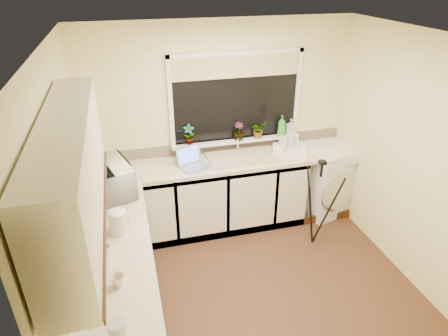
# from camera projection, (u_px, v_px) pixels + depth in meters

# --- Properties ---
(floor) EXTENTS (3.20, 3.20, 0.00)m
(floor) POSITION_uv_depth(u_px,v_px,m) (256.00, 289.00, 3.98)
(floor) COLOR #4F311F
(floor) RESTS_ON ground
(ceiling) EXTENTS (3.20, 3.20, 0.00)m
(ceiling) POSITION_uv_depth(u_px,v_px,m) (269.00, 41.00, 2.84)
(ceiling) COLOR white
(ceiling) RESTS_ON ground
(wall_back) EXTENTS (3.20, 0.00, 3.20)m
(wall_back) POSITION_uv_depth(u_px,v_px,m) (219.00, 125.00, 4.70)
(wall_back) COLOR #F2E6A1
(wall_back) RESTS_ON ground
(wall_front) EXTENTS (3.20, 0.00, 3.20)m
(wall_front) POSITION_uv_depth(u_px,v_px,m) (356.00, 319.00, 2.13)
(wall_front) COLOR #F2E6A1
(wall_front) RESTS_ON ground
(wall_left) EXTENTS (0.00, 3.00, 3.00)m
(wall_left) POSITION_uv_depth(u_px,v_px,m) (69.00, 212.00, 3.04)
(wall_left) COLOR #F2E6A1
(wall_left) RESTS_ON ground
(wall_right) EXTENTS (0.00, 3.00, 3.00)m
(wall_right) POSITION_uv_depth(u_px,v_px,m) (417.00, 164.00, 3.78)
(wall_right) COLOR #F2E6A1
(wall_right) RESTS_ON ground
(base_cabinet_back) EXTENTS (2.55, 0.60, 0.86)m
(base_cabinet_back) POSITION_uv_depth(u_px,v_px,m) (200.00, 198.00, 4.73)
(base_cabinet_back) COLOR silver
(base_cabinet_back) RESTS_ON floor
(base_cabinet_left) EXTENTS (0.54, 2.40, 0.86)m
(base_cabinet_left) POSITION_uv_depth(u_px,v_px,m) (122.00, 307.00, 3.22)
(base_cabinet_left) COLOR silver
(base_cabinet_left) RESTS_ON floor
(worktop_back) EXTENTS (3.20, 0.60, 0.04)m
(worktop_back) POSITION_uv_depth(u_px,v_px,m) (226.00, 162.00, 4.60)
(worktop_back) COLOR beige
(worktop_back) RESTS_ON base_cabinet_back
(worktop_left) EXTENTS (0.60, 2.40, 0.04)m
(worktop_left) POSITION_uv_depth(u_px,v_px,m) (115.00, 265.00, 3.02)
(worktop_left) COLOR beige
(worktop_left) RESTS_ON base_cabinet_left
(upper_cabinet) EXTENTS (0.28, 1.90, 0.70)m
(upper_cabinet) POSITION_uv_depth(u_px,v_px,m) (73.00, 171.00, 2.43)
(upper_cabinet) COLOR silver
(upper_cabinet) RESTS_ON wall_left
(splashback_left) EXTENTS (0.02, 2.40, 0.45)m
(splashback_left) POSITION_uv_depth(u_px,v_px,m) (70.00, 246.00, 2.84)
(splashback_left) COLOR beige
(splashback_left) RESTS_ON wall_left
(splashback_back) EXTENTS (3.20, 0.02, 0.14)m
(splashback_back) POSITION_uv_depth(u_px,v_px,m) (220.00, 145.00, 4.80)
(splashback_back) COLOR beige
(splashback_back) RESTS_ON wall_back
(window_glass) EXTENTS (1.50, 0.02, 1.00)m
(window_glass) POSITION_uv_depth(u_px,v_px,m) (236.00, 98.00, 4.58)
(window_glass) COLOR black
(window_glass) RESTS_ON wall_back
(window_blind) EXTENTS (1.50, 0.02, 0.25)m
(window_blind) POSITION_uv_depth(u_px,v_px,m) (237.00, 67.00, 4.38)
(window_blind) COLOR tan
(window_blind) RESTS_ON wall_back
(windowsill) EXTENTS (1.60, 0.14, 0.03)m
(windowsill) POSITION_uv_depth(u_px,v_px,m) (237.00, 140.00, 4.77)
(windowsill) COLOR white
(windowsill) RESTS_ON wall_back
(sink) EXTENTS (0.82, 0.46, 0.03)m
(sink) POSITION_uv_depth(u_px,v_px,m) (242.00, 157.00, 4.63)
(sink) COLOR tan
(sink) RESTS_ON worktop_back
(faucet) EXTENTS (0.03, 0.03, 0.24)m
(faucet) POSITION_uv_depth(u_px,v_px,m) (238.00, 143.00, 4.73)
(faucet) COLOR silver
(faucet) RESTS_ON worktop_back
(washing_machine) EXTENTS (0.78, 0.76, 0.91)m
(washing_machine) POSITION_uv_depth(u_px,v_px,m) (326.00, 178.00, 5.12)
(washing_machine) COLOR white
(washing_machine) RESTS_ON floor
(laptop) EXTENTS (0.38, 0.37, 0.22)m
(laptop) POSITION_uv_depth(u_px,v_px,m) (192.00, 162.00, 4.42)
(laptop) COLOR #96959C
(laptop) RESTS_ON worktop_back
(kettle) EXTENTS (0.15, 0.15, 0.20)m
(kettle) POSITION_uv_depth(u_px,v_px,m) (118.00, 223.00, 3.30)
(kettle) COLOR silver
(kettle) RESTS_ON worktop_left
(dish_rack) EXTENTS (0.49, 0.43, 0.06)m
(dish_rack) POSITION_uv_depth(u_px,v_px,m) (290.00, 150.00, 4.77)
(dish_rack) COLOR white
(dish_rack) RESTS_ON worktop_back
(tripod) EXTENTS (0.69, 0.69, 1.08)m
(tripod) POSITION_uv_depth(u_px,v_px,m) (317.00, 204.00, 4.41)
(tripod) COLOR black
(tripod) RESTS_ON floor
(glass_jug) EXTENTS (0.11, 0.11, 0.16)m
(glass_jug) POSITION_uv_depth(u_px,v_px,m) (118.00, 332.00, 2.34)
(glass_jug) COLOR #B5BBC0
(glass_jug) RESTS_ON worktop_left
(steel_jar) EXTENTS (0.08, 0.08, 0.11)m
(steel_jar) POSITION_uv_depth(u_px,v_px,m) (105.00, 253.00, 3.03)
(steel_jar) COLOR silver
(steel_jar) RESTS_ON worktop_left
(microwave) EXTENTS (0.55, 0.67, 0.32)m
(microwave) POSITION_uv_depth(u_px,v_px,m) (110.00, 179.00, 3.86)
(microwave) COLOR silver
(microwave) RESTS_ON worktop_left
(plant_a) EXTENTS (0.14, 0.11, 0.25)m
(plant_a) POSITION_uv_depth(u_px,v_px,m) (189.00, 135.00, 4.57)
(plant_a) COLOR #999999
(plant_a) RESTS_ON windowsill
(plant_c) EXTENTS (0.15, 0.15, 0.22)m
(plant_c) POSITION_uv_depth(u_px,v_px,m) (239.00, 131.00, 4.70)
(plant_c) COLOR #999999
(plant_c) RESTS_ON windowsill
(plant_d) EXTENTS (0.23, 0.21, 0.20)m
(plant_d) POSITION_uv_depth(u_px,v_px,m) (258.00, 130.00, 4.77)
(plant_d) COLOR #999999
(plant_d) RESTS_ON windowsill
(soap_bottle_green) EXTENTS (0.12, 0.12, 0.26)m
(soap_bottle_green) POSITION_uv_depth(u_px,v_px,m) (282.00, 126.00, 4.82)
(soap_bottle_green) COLOR green
(soap_bottle_green) RESTS_ON windowsill
(soap_bottle_clear) EXTENTS (0.11, 0.12, 0.19)m
(soap_bottle_clear) POSITION_uv_depth(u_px,v_px,m) (291.00, 126.00, 4.88)
(soap_bottle_clear) COLOR #999999
(soap_bottle_clear) RESTS_ON windowsill
(cup_back) EXTENTS (0.15, 0.15, 0.10)m
(cup_back) POSITION_uv_depth(u_px,v_px,m) (300.00, 145.00, 4.85)
(cup_back) COLOR silver
(cup_back) RESTS_ON worktop_back
(cup_left) EXTENTS (0.11, 0.11, 0.09)m
(cup_left) POSITION_uv_depth(u_px,v_px,m) (118.00, 281.00, 2.77)
(cup_left) COLOR beige
(cup_left) RESTS_ON worktop_left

